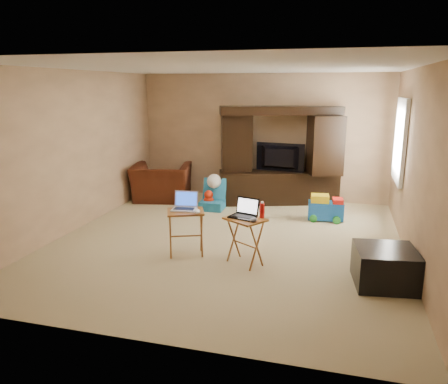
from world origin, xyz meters
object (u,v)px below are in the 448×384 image
(recliner, at_px, (162,183))
(child_rocker, at_px, (212,194))
(laptop_right, at_px, (243,209))
(water_bottle, at_px, (262,211))
(mouse_right, at_px, (253,220))
(tray_table_left, at_px, (186,233))
(laptop_left, at_px, (184,201))
(push_toy, at_px, (326,208))
(television, at_px, (279,158))
(mouse_left, at_px, (197,211))
(tray_table_right, at_px, (245,241))
(plush_toy, at_px, (209,199))
(ottoman, at_px, (385,267))
(entertainment_center, at_px, (279,155))

(recliner, xyz_separation_m, child_rocker, (1.18, -0.39, -0.08))
(laptop_right, relative_size, water_bottle, 1.70)
(recliner, relative_size, child_rocker, 1.95)
(child_rocker, height_order, mouse_right, mouse_right)
(tray_table_left, relative_size, laptop_left, 1.91)
(water_bottle, bearing_deg, push_toy, 71.29)
(television, relative_size, mouse_left, 7.52)
(tray_table_left, distance_m, tray_table_right, 0.84)
(laptop_right, bearing_deg, mouse_left, -163.05)
(water_bottle, bearing_deg, television, 94.44)
(tray_table_right, height_order, mouse_left, mouse_left)
(recliner, bearing_deg, mouse_right, 118.44)
(child_rocker, distance_m, push_toy, 2.08)
(tray_table_right, bearing_deg, tray_table_left, -153.48)
(television, distance_m, tray_table_left, 3.22)
(child_rocker, distance_m, mouse_right, 2.82)
(television, bearing_deg, push_toy, 144.05)
(laptop_left, xyz_separation_m, mouse_left, (0.22, -0.10, -0.09))
(plush_toy, distance_m, tray_table_left, 2.36)
(ottoman, distance_m, mouse_left, 2.39)
(television, height_order, water_bottle, television)
(entertainment_center, xyz_separation_m, child_rocker, (-1.12, -0.83, -0.65))
(mouse_right, bearing_deg, tray_table_right, 137.29)
(push_toy, height_order, tray_table_left, tray_table_left)
(child_rocker, distance_m, mouse_left, 2.42)
(child_rocker, bearing_deg, mouse_right, -64.41)
(television, bearing_deg, tray_table_right, 98.56)
(ottoman, height_order, laptop_right, laptop_right)
(mouse_left, bearing_deg, tray_table_left, 159.78)
(recliner, xyz_separation_m, tray_table_left, (1.49, -2.66, -0.05))
(ottoman, height_order, mouse_left, mouse_left)
(television, bearing_deg, mouse_left, 86.82)
(plush_toy, distance_m, push_toy, 2.17)
(laptop_right, bearing_deg, plush_toy, 133.53)
(entertainment_center, xyz_separation_m, tray_table_left, (-0.80, -3.10, -0.63))
(entertainment_center, bearing_deg, push_toy, -63.51)
(laptop_left, bearing_deg, television, 68.60)
(television, bearing_deg, child_rocker, 43.13)
(ottoman, relative_size, mouse_left, 5.32)
(push_toy, bearing_deg, water_bottle, -113.86)
(entertainment_center, xyz_separation_m, plush_toy, (-1.20, -0.79, -0.77))
(recliner, xyz_separation_m, tray_table_right, (2.33, -2.75, -0.06))
(recliner, bearing_deg, ottoman, 131.89)
(tray_table_left, bearing_deg, water_bottle, -22.84)
(entertainment_center, bearing_deg, mouse_right, -105.43)
(plush_toy, bearing_deg, mouse_right, -61.62)
(push_toy, bearing_deg, plush_toy, 169.98)
(water_bottle, bearing_deg, entertainment_center, 94.38)
(ottoman, bearing_deg, laptop_left, 173.57)
(plush_toy, height_order, laptop_left, laptop_left)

